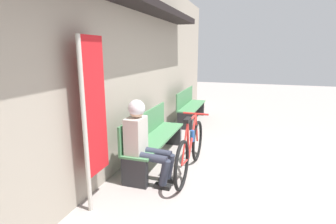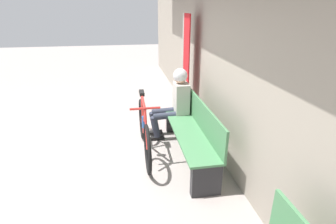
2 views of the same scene
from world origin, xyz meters
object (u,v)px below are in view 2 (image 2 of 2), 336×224
(person_seated, at_px, (175,99))
(bicycle, at_px, (144,130))
(park_bench_near, at_px, (193,132))
(banner_pole, at_px, (185,63))

(person_seated, bearing_deg, bicycle, -49.34)
(park_bench_near, height_order, banner_pole, banner_pole)
(bicycle, bearing_deg, banner_pole, 142.34)
(park_bench_near, relative_size, banner_pole, 0.93)
(person_seated, relative_size, banner_pole, 0.59)
(park_bench_near, distance_m, banner_pole, 1.56)
(bicycle, xyz_separation_m, person_seated, (-0.48, 0.56, 0.30))
(park_bench_near, xyz_separation_m, person_seated, (-0.71, -0.12, 0.27))
(bicycle, height_order, banner_pole, banner_pole)
(park_bench_near, distance_m, bicycle, 0.72)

